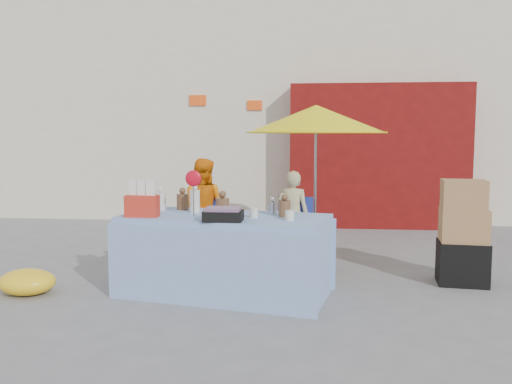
# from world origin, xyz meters

# --- Properties ---
(ground) EXTENTS (80.00, 80.00, 0.00)m
(ground) POSITION_xyz_m (0.00, 0.00, 0.00)
(ground) COLOR slate
(ground) RESTS_ON ground
(backdrop) EXTENTS (14.00, 8.00, 7.80)m
(backdrop) POSITION_xyz_m (0.52, 7.52, 3.10)
(backdrop) COLOR silver
(backdrop) RESTS_ON ground
(market_table) EXTENTS (2.35, 1.44, 1.32)m
(market_table) POSITION_xyz_m (0.08, -0.29, 0.43)
(market_table) COLOR #8CB4E0
(market_table) RESTS_ON ground
(chair_left) EXTENTS (0.55, 0.54, 0.85)m
(chair_left) POSITION_xyz_m (-0.50, 1.29, 0.26)
(chair_left) COLOR #203196
(chair_left) RESTS_ON ground
(chair_right) EXTENTS (0.55, 0.54, 0.85)m
(chair_right) POSITION_xyz_m (0.75, 1.29, 0.26)
(chair_right) COLOR #203196
(chair_right) RESTS_ON ground
(vendor_orange) EXTENTS (0.74, 0.62, 1.37)m
(vendor_orange) POSITION_xyz_m (-0.51, 1.42, 0.68)
(vendor_orange) COLOR orange
(vendor_orange) RESTS_ON ground
(vendor_beige) EXTENTS (0.48, 0.36, 1.21)m
(vendor_beige) POSITION_xyz_m (0.74, 1.42, 0.61)
(vendor_beige) COLOR #C3B88A
(vendor_beige) RESTS_ON ground
(umbrella) EXTENTS (1.90, 1.90, 2.09)m
(umbrella) POSITION_xyz_m (1.04, 1.57, 1.89)
(umbrella) COLOR gray
(umbrella) RESTS_ON ground
(box_stack) EXTENTS (0.58, 0.49, 1.19)m
(box_stack) POSITION_xyz_m (2.70, 0.36, 0.55)
(box_stack) COLOR black
(box_stack) RESTS_ON ground
(tarp_bundle) EXTENTS (0.74, 0.67, 0.27)m
(tarp_bundle) POSITION_xyz_m (-1.99, -0.54, 0.14)
(tarp_bundle) COLOR yellow
(tarp_bundle) RESTS_ON ground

